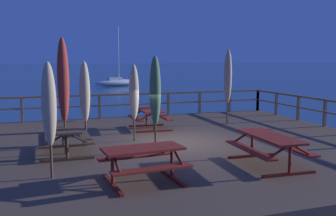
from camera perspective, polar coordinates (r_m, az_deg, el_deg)
name	(u,v)px	position (r m, az deg, el deg)	size (l,w,h in m)	color
ground_plane	(177,168)	(12.25, 1.32, -9.07)	(600.00, 600.00, 0.00)	navy
wooden_deck	(177,155)	(12.14, 1.32, -7.17)	(13.31, 11.62, 0.84)	brown
railing_waterside_far	(135,101)	(17.28, -5.07, 1.09)	(13.11, 0.10, 1.09)	brown
picnic_table_front_left	(143,157)	(8.12, -3.83, -7.49)	(1.83, 1.54, 0.78)	maroon
picnic_table_mid_left	(150,115)	(14.20, -2.76, -1.04)	(1.47, 1.67, 0.78)	maroon
picnic_table_back_left	(65,134)	(10.90, -15.47, -3.85)	(1.42, 1.97, 0.78)	brown
picnic_table_back_right	(269,143)	(9.68, 15.21, -5.23)	(1.47, 2.12, 0.78)	maroon
patio_umbrella_tall_back_right	(155,91)	(10.55, -1.97, 2.58)	(0.32, 0.32, 2.75)	#4C3828
patio_umbrella_short_mid	(49,105)	(8.57, -17.68, 0.48)	(0.32, 0.32, 2.60)	#4C3828
patio_umbrella_tall_back_left	(63,81)	(10.67, -15.68, 4.04)	(0.32, 0.32, 3.24)	#4C3828
patio_umbrella_short_back	(134,92)	(12.05, -5.22, 2.38)	(0.32, 0.32, 2.50)	#4C3828
patio_umbrella_tall_front	(85,92)	(11.72, -12.57, 2.40)	(0.32, 0.32, 2.59)	#4C3828
patio_umbrella_tall_mid_left	(228,77)	(15.37, 9.12, 4.72)	(0.32, 0.32, 3.05)	#4C3828
sailboat_distant	(117,82)	(49.57, -7.83, 3.94)	(6.19, 2.61, 7.72)	silver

